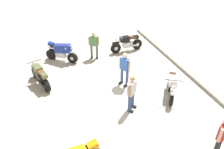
% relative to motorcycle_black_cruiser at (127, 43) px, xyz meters
% --- Properties ---
extents(ground_plane, '(40.00, 40.00, 0.00)m').
position_rel_motorcycle_black_cruiser_xyz_m(ground_plane, '(4.18, -2.52, -0.52)').
color(ground_plane, '#ADAAA3').
extents(curb_edge, '(14.00, 0.30, 0.15)m').
position_rel_motorcycle_black_cruiser_xyz_m(curb_edge, '(4.18, 2.08, -0.45)').
color(curb_edge, gray).
rests_on(curb_edge, ground).
extents(motorcycle_black_cruiser, '(0.70, 2.09, 1.09)m').
position_rel_motorcycle_black_cruiser_xyz_m(motorcycle_black_cruiser, '(0.00, 0.00, 0.00)').
color(motorcycle_black_cruiser, black).
rests_on(motorcycle_black_cruiser, ground).
extents(motorcycle_blue_sportbike, '(1.36, 1.65, 1.14)m').
position_rel_motorcycle_black_cruiser_xyz_m(motorcycle_blue_sportbike, '(0.02, -3.93, 0.07)').
color(motorcycle_blue_sportbike, black).
rests_on(motorcycle_blue_sportbike, ground).
extents(motorcycle_olive_vintage, '(1.89, 0.89, 1.07)m').
position_rel_motorcycle_black_cruiser_xyz_m(motorcycle_olive_vintage, '(2.07, -5.21, -0.03)').
color(motorcycle_olive_vintage, black).
rests_on(motorcycle_olive_vintage, ground).
extents(motorcycle_silver_cruiser, '(1.87, 1.14, 1.09)m').
position_rel_motorcycle_black_cruiser_xyz_m(motorcycle_silver_cruiser, '(4.69, 0.29, 0.00)').
color(motorcycle_silver_cruiser, black).
rests_on(motorcycle_silver_cruiser, ground).
extents(person_in_blue_shirt, '(0.61, 0.47, 1.67)m').
position_rel_motorcycle_black_cruiser_xyz_m(person_in_blue_shirt, '(3.30, -1.42, 0.43)').
color(person_in_blue_shirt, '#384772').
rests_on(person_in_blue_shirt, ground).
extents(person_in_green_shirt, '(0.41, 0.62, 1.57)m').
position_rel_motorcycle_black_cruiser_xyz_m(person_in_green_shirt, '(0.25, -2.11, 0.36)').
color(person_in_green_shirt, '#59595B').
rests_on(person_in_green_shirt, ground).
extents(person_in_red_shirt, '(0.47, 0.58, 1.57)m').
position_rel_motorcycle_black_cruiser_xyz_m(person_in_red_shirt, '(8.02, 0.02, 0.36)').
color(person_in_red_shirt, '#262628').
rests_on(person_in_red_shirt, ground).
extents(person_in_white_shirt, '(0.54, 0.54, 1.64)m').
position_rel_motorcycle_black_cruiser_xyz_m(person_in_white_shirt, '(5.07, -1.81, 0.40)').
color(person_in_white_shirt, '#384772').
rests_on(person_in_white_shirt, ground).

